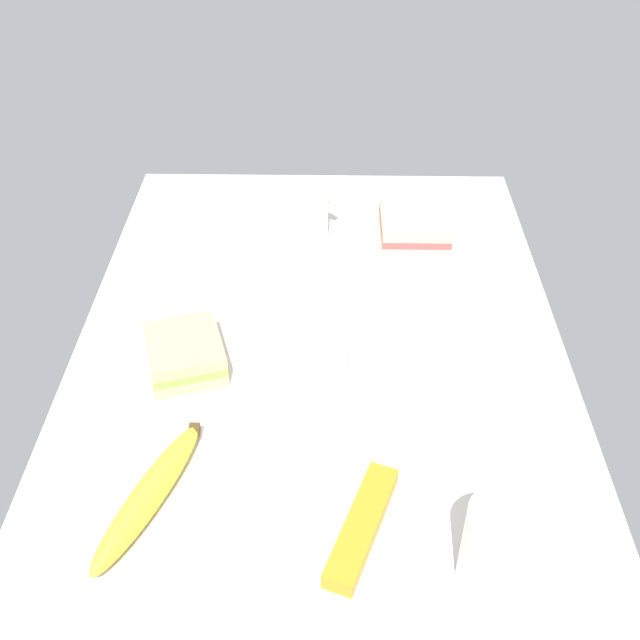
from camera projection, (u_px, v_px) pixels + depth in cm
name	position (u px, v px, depth cm)	size (l,w,h in cm)	color
tabletop	(320.00, 343.00, 101.53)	(90.00, 64.00, 2.00)	beige
coffee_mug_black	(310.00, 364.00, 89.53)	(11.45, 9.99, 9.65)	white
coffee_mug_milky	(302.00, 214.00, 116.89)	(9.79, 9.62, 8.74)	white
sandwich_main	(185.00, 354.00, 95.06)	(12.30, 11.63, 4.40)	#DBB77A
sandwich_side	(414.00, 226.00, 118.47)	(11.58, 10.43, 4.40)	beige
glass_of_milk	(497.00, 553.00, 70.09)	(6.76, 6.76, 10.18)	silver
banana	(149.00, 494.00, 78.78)	(20.46, 10.26, 3.23)	yellow
snack_bar	(362.00, 526.00, 76.50)	(14.92, 3.14, 2.00)	orange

